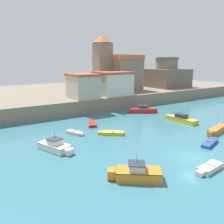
% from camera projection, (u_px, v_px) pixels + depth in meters
% --- Properties ---
extents(ground_plane, '(200.00, 200.00, 0.00)m').
position_uv_depth(ground_plane, '(192.00, 157.00, 24.91)').
color(ground_plane, teal).
extents(quay_seawall, '(120.00, 40.00, 2.89)m').
position_uv_depth(quay_seawall, '(58.00, 95.00, 61.72)').
color(quay_seawall, gray).
rests_on(quay_seawall, ground).
extents(motorboat_white_0, '(3.41, 5.37, 2.38)m').
position_uv_depth(motorboat_white_0, '(55.00, 146.00, 26.78)').
color(motorboat_white_0, white).
rests_on(motorboat_white_0, ground).
extents(dinghy_blue_1, '(4.20, 2.05, 0.57)m').
position_uv_depth(dinghy_blue_1, '(210.00, 142.00, 28.70)').
color(dinghy_blue_1, '#284C9E').
rests_on(dinghy_blue_1, ground).
extents(motorboat_yellow_2, '(2.16, 6.45, 2.35)m').
position_uv_depth(motorboat_yellow_2, '(181.00, 119.00, 39.62)').
color(motorboat_yellow_2, yellow).
rests_on(motorboat_yellow_2, ground).
extents(motorboat_orange_3, '(4.81, 4.04, 2.53)m').
position_uv_depth(motorboat_orange_3, '(137.00, 173.00, 20.10)').
color(motorboat_orange_3, orange).
rests_on(motorboat_orange_3, ground).
extents(dinghy_yellow_4, '(3.75, 3.20, 0.52)m').
position_uv_depth(dinghy_yellow_4, '(112.00, 133.00, 32.69)').
color(dinghy_yellow_4, yellow).
rests_on(dinghy_yellow_4, ground).
extents(sailboat_orange_5, '(5.69, 2.30, 4.48)m').
position_uv_depth(sailboat_orange_5, '(217.00, 130.00, 33.53)').
color(sailboat_orange_5, orange).
rests_on(sailboat_orange_5, ground).
extents(dinghy_white_6, '(2.05, 3.19, 0.51)m').
position_uv_depth(dinghy_white_6, '(75.00, 133.00, 32.83)').
color(dinghy_white_6, white).
rests_on(dinghy_white_6, ground).
extents(motorboat_red_7, '(5.60, 4.04, 2.49)m').
position_uv_depth(motorboat_red_7, '(143.00, 110.00, 46.67)').
color(motorboat_red_7, red).
rests_on(motorboat_red_7, ground).
extents(dinghy_white_8, '(3.81, 1.55, 0.58)m').
position_uv_depth(dinghy_white_8, '(209.00, 168.00, 21.85)').
color(dinghy_white_8, white).
rests_on(dinghy_white_8, ground).
extents(dinghy_red_9, '(2.50, 3.83, 0.56)m').
position_uv_depth(dinghy_red_9, '(92.00, 123.00, 37.61)').
color(dinghy_red_9, red).
rests_on(dinghy_red_9, ground).
extents(church, '(12.73, 15.46, 14.62)m').
position_uv_depth(church, '(114.00, 70.00, 62.97)').
color(church, gray).
rests_on(church, quay_seawall).
extents(fortress, '(11.54, 11.54, 9.10)m').
position_uv_depth(fortress, '(166.00, 76.00, 69.20)').
color(fortress, '#685E4F').
rests_on(fortress, quay_seawall).
extents(harbor_shed_mid_row, '(7.90, 7.16, 5.49)m').
position_uv_depth(harbor_shed_mid_row, '(113.00, 83.00, 51.78)').
color(harbor_shed_mid_row, silver).
rests_on(harbor_shed_mid_row, quay_seawall).
extents(harbor_shed_far_end, '(5.43, 7.31, 5.28)m').
position_uv_depth(harbor_shed_far_end, '(83.00, 86.00, 47.34)').
color(harbor_shed_far_end, '#BCB29E').
rests_on(harbor_shed_far_end, quay_seawall).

